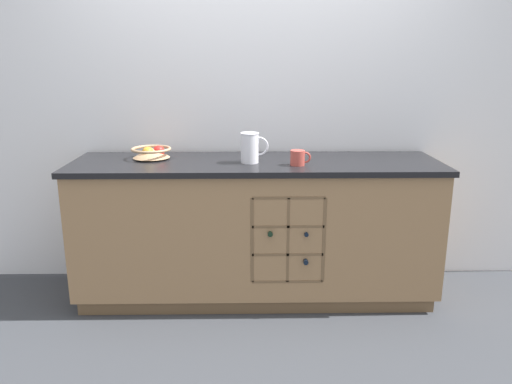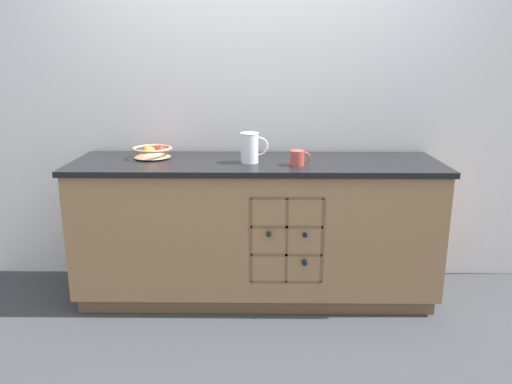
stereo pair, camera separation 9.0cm
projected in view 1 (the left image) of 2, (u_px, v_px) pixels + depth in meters
ground_plane at (256, 294)px, 3.37m from camera, size 14.00×14.00×0.00m
back_wall at (255, 98)px, 3.40m from camera, size 4.67×0.06×2.55m
kitchen_island at (256, 229)px, 3.24m from camera, size 2.31×0.66×0.91m
fruit_bowl at (152, 152)px, 3.19m from camera, size 0.25×0.25×0.08m
white_pitcher at (250, 147)px, 3.06m from camera, size 0.17×0.12×0.19m
ceramic_mug at (298, 158)px, 3.00m from camera, size 0.13×0.09×0.09m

